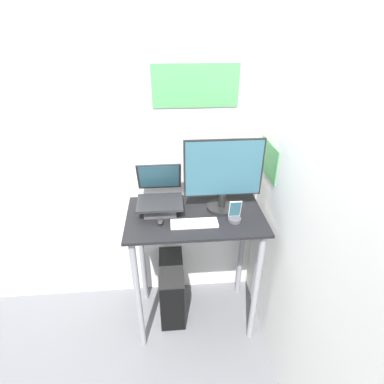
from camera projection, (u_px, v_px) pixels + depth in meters
ground_plane at (198, 345)px, 2.32m from camera, size 12.00×12.00×0.00m
wall_back at (191, 158)px, 2.25m from camera, size 6.00×0.06×2.60m
wall_side_right at (296, 197)px, 1.73m from camera, size 0.06×6.00×2.60m
desk at (195, 241)px, 2.18m from camera, size 0.94×0.56×1.03m
laptop at (160, 200)px, 2.08m from camera, size 0.31×0.33×0.31m
monitor at (223, 176)px, 2.01m from camera, size 0.53×0.21×0.51m
keyboard at (194, 223)px, 1.96m from camera, size 0.31×0.10×0.02m
mouse at (160, 222)px, 1.96m from camera, size 0.04×0.07×0.03m
cell_phone at (235, 216)px, 1.98m from camera, size 0.09×0.09×0.15m
computer_tower at (172, 287)px, 2.53m from camera, size 0.20×0.50×0.48m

